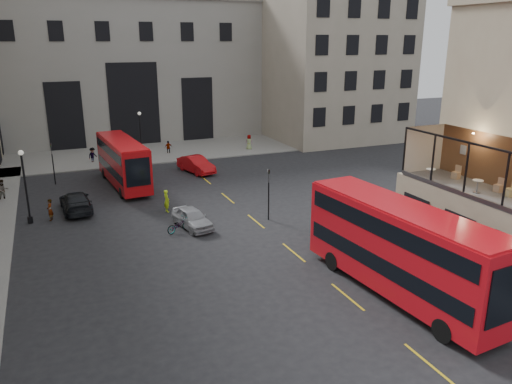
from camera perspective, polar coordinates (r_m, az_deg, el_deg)
name	(u,v)px	position (r m, az deg, el deg)	size (l,w,h in m)	color
ground	(380,290)	(27.49, 13.95, -10.77)	(140.00, 140.00, 0.00)	black
host_frontage	(478,232)	(30.72, 24.07, -4.18)	(3.00, 11.00, 4.50)	#BAAE8B
cafe_floor	(484,193)	(30.03, 24.59, -0.08)	(3.00, 10.00, 0.10)	slate
gateway	(125,66)	(67.98, -14.76, 13.79)	(35.00, 10.60, 18.00)	gray
building_right	(327,57)	(68.84, 8.07, 15.04)	(16.60, 18.60, 20.00)	gray
pavement_far	(136,153)	(59.22, -13.55, 4.34)	(40.00, 12.00, 0.12)	slate
traffic_light_near	(269,188)	(35.71, 1.46, 0.49)	(0.16, 0.20, 3.80)	black
traffic_light_far	(52,158)	(48.23, -22.25, 3.59)	(0.16, 0.20, 3.80)	black
street_lamp_a	(26,191)	(38.57, -24.78, 0.10)	(0.36, 0.36, 5.33)	black
street_lamp_b	(141,139)	(54.89, -13.00, 5.89)	(0.36, 0.36, 5.33)	black
bus_near	(400,246)	(26.17, 16.16, -5.94)	(3.73, 12.12, 4.76)	red
bus_far	(123,160)	(45.81, -15.00, 3.52)	(3.20, 10.62, 4.18)	#B00C10
car_a	(192,218)	(35.01, -7.30, -2.97)	(1.65, 4.09, 1.39)	#96989E
car_b	(196,164)	(49.54, -6.86, 3.14)	(1.70, 4.86, 1.60)	#B30B0E
car_c	(76,202)	(40.41, -19.91, -1.06)	(2.08, 5.12, 1.49)	black
bicycle	(179,225)	(34.43, -8.83, -3.75)	(0.65, 1.87, 0.98)	gray
cyclist	(167,201)	(38.43, -10.18, -1.00)	(0.63, 0.41, 1.73)	#B5DE17
pedestrian_a	(3,190)	(45.34, -26.94, 0.19)	(0.87, 0.67, 1.78)	gray
pedestrian_b	(93,155)	(55.69, -18.16, 4.00)	(1.08, 0.62, 1.68)	gray
pedestrian_c	(168,147)	(58.14, -9.98, 5.04)	(0.90, 0.37, 1.53)	gray
pedestrian_d	(249,142)	(59.43, -0.80, 5.70)	(0.89, 0.58, 1.82)	gray
pedestrian_e	(50,210)	(39.00, -22.48, -1.90)	(0.58, 0.38, 1.60)	gray
cafe_table_mid	(478,184)	(29.60, 24.00, 0.82)	(0.57, 0.57, 0.71)	white
cafe_table_far	(430,173)	(31.29, 19.32, 2.11)	(0.54, 0.54, 0.67)	white
cafe_chair_b	(510,192)	(29.68, 27.06, 0.01)	(0.49, 0.49, 0.82)	#DDC17F
cafe_chair_c	(498,188)	(30.29, 25.97, 0.44)	(0.43, 0.43, 0.78)	tan
cafe_chair_d	(456,175)	(32.10, 21.89, 1.83)	(0.48, 0.48, 0.81)	tan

